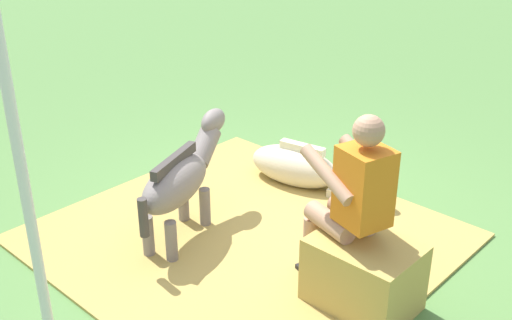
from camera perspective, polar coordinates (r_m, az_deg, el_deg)
name	(u,v)px	position (r m, az deg, el deg)	size (l,w,h in m)	color
ground_plane	(269,227)	(5.28, 1.22, -6.03)	(24.00, 24.00, 0.00)	#568442
hay_patch	(245,237)	(5.12, -1.03, -6.93)	(2.93, 2.80, 0.02)	tan
hay_bale	(363,275)	(4.35, 9.65, -10.14)	(0.69, 0.52, 0.49)	tan
person_seated	(351,197)	(4.17, 8.57, -3.32)	(0.71, 0.53, 1.37)	tan
pony_standing	(181,178)	(4.94, -6.78, -1.61)	(0.67, 1.29, 0.88)	slate
pony_lying	(304,168)	(5.85, 4.32, -0.69)	(1.36, 0.55, 0.42)	beige
tent_pole_left	(28,205)	(3.48, -19.87, -3.84)	(0.06, 0.06, 2.27)	silver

